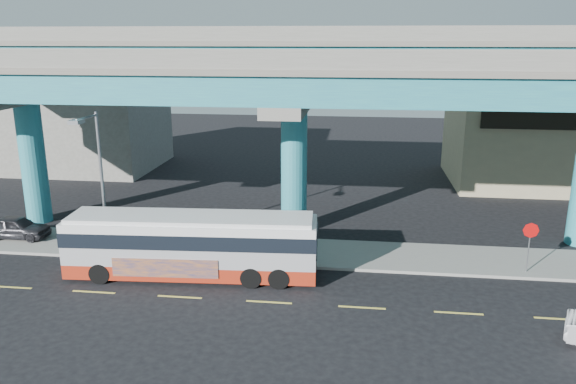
# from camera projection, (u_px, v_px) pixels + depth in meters

# --- Properties ---
(ground) EXTENTS (120.00, 120.00, 0.00)m
(ground) POSITION_uv_depth(u_px,v_px,m) (270.00, 299.00, 24.60)
(ground) COLOR black
(ground) RESTS_ON ground
(sidewalk) EXTENTS (70.00, 4.00, 0.15)m
(sidewalk) POSITION_uv_depth(u_px,v_px,m) (286.00, 252.00, 29.84)
(sidewalk) COLOR gray
(sidewalk) RESTS_ON ground
(lane_markings) EXTENTS (58.00, 0.12, 0.01)m
(lane_markings) POSITION_uv_depth(u_px,v_px,m) (269.00, 302.00, 24.31)
(lane_markings) COLOR #D8C64C
(lane_markings) RESTS_ON ground
(viaduct) EXTENTS (52.00, 12.40, 11.70)m
(viaduct) POSITION_uv_depth(u_px,v_px,m) (294.00, 74.00, 30.88)
(viaduct) COLOR #236684
(viaduct) RESTS_ON ground
(building_beige) EXTENTS (14.00, 10.23, 7.00)m
(building_beige) POSITION_uv_depth(u_px,v_px,m) (545.00, 139.00, 43.47)
(building_beige) COLOR tan
(building_beige) RESTS_ON ground
(building_concrete) EXTENTS (12.00, 10.00, 9.00)m
(building_concrete) POSITION_uv_depth(u_px,v_px,m) (86.00, 116.00, 48.78)
(building_concrete) COLOR gray
(building_concrete) RESTS_ON ground
(transit_bus) EXTENTS (12.01, 3.25, 3.05)m
(transit_bus) POSITION_uv_depth(u_px,v_px,m) (192.00, 243.00, 26.57)
(transit_bus) COLOR #A22713
(transit_bus) RESTS_ON ground
(parked_car) EXTENTS (1.53, 3.72, 1.26)m
(parked_car) POSITION_uv_depth(u_px,v_px,m) (16.00, 227.00, 31.55)
(parked_car) COLOR #28282D
(parked_car) RESTS_ON sidewalk
(street_lamp) EXTENTS (0.50, 2.45, 7.46)m
(street_lamp) POSITION_uv_depth(u_px,v_px,m) (95.00, 165.00, 27.68)
(street_lamp) COLOR gray
(street_lamp) RESTS_ON sidewalk
(stop_sign) EXTENTS (0.75, 0.08, 2.49)m
(stop_sign) POSITION_uv_depth(u_px,v_px,m) (530.00, 237.00, 26.64)
(stop_sign) COLOR gray
(stop_sign) RESTS_ON sidewalk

